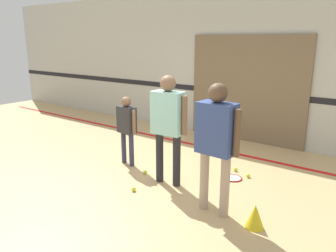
{
  "coord_description": "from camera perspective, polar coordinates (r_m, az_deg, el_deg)",
  "views": [
    {
      "loc": [
        2.95,
        -3.62,
        2.12
      ],
      "look_at": [
        0.21,
        0.09,
        0.9
      ],
      "focal_mm": 35.0,
      "sensor_mm": 36.0,
      "label": 1
    }
  ],
  "objects": [
    {
      "name": "ground_plane",
      "position": [
        5.13,
        -2.49,
        -9.64
      ],
      "size": [
        16.0,
        16.0,
        0.0
      ],
      "primitive_type": "plane",
      "color": "tan"
    },
    {
      "name": "wall_back",
      "position": [
        7.18,
        12.33,
        10.28
      ],
      "size": [
        16.0,
        0.07,
        3.2
      ],
      "color": "beige",
      "rests_on": "ground_plane"
    },
    {
      "name": "wall_panel",
      "position": [
        7.09,
        13.45,
        6.23
      ],
      "size": [
        2.55,
        0.05,
        2.22
      ],
      "color": "#756047",
      "rests_on": "ground_plane"
    },
    {
      "name": "floor_stripe",
      "position": [
        6.63,
        8.07,
        -3.96
      ],
      "size": [
        14.4,
        0.1,
        0.01
      ],
      "color": "red",
      "rests_on": "ground_plane"
    },
    {
      "name": "person_instructor",
      "position": [
        4.74,
        0.0,
        1.31
      ],
      "size": [
        0.62,
        0.29,
        1.64
      ],
      "rotation": [
        0.0,
        0.0,
        0.09
      ],
      "color": "#232328",
      "rests_on": "ground_plane"
    },
    {
      "name": "person_student_left",
      "position": [
        5.62,
        -7.2,
        0.47
      ],
      "size": [
        0.45,
        0.24,
        1.2
      ],
      "rotation": [
        0.0,
        0.0,
        -0.16
      ],
      "color": "#2D334C",
      "rests_on": "ground_plane"
    },
    {
      "name": "person_student_right",
      "position": [
        3.95,
        8.39,
        -1.61
      ],
      "size": [
        0.62,
        0.28,
        1.64
      ],
      "rotation": [
        0.0,
        0.0,
        3.08
      ],
      "color": "tan",
      "rests_on": "ground_plane"
    },
    {
      "name": "racket_spare_on_floor",
      "position": [
        5.3,
        11.15,
        -8.95
      ],
      "size": [
        0.31,
        0.52,
        0.03
      ],
      "rotation": [
        0.0,
        0.0,
        4.77
      ],
      "color": "red",
      "rests_on": "ground_plane"
    },
    {
      "name": "tennis_ball_near_instructor",
      "position": [
        4.83,
        -6.01,
        -10.88
      ],
      "size": [
        0.07,
        0.07,
        0.07
      ],
      "primitive_type": "sphere",
      "color": "#CCE038",
      "rests_on": "ground_plane"
    },
    {
      "name": "tennis_ball_by_spare_racket",
      "position": [
        5.4,
        13.79,
        -8.39
      ],
      "size": [
        0.07,
        0.07,
        0.07
      ],
      "primitive_type": "sphere",
      "color": "#CCE038",
      "rests_on": "ground_plane"
    },
    {
      "name": "tennis_ball_stray_left",
      "position": [
        5.6,
        11.69,
        -7.4
      ],
      "size": [
        0.07,
        0.07,
        0.07
      ],
      "primitive_type": "sphere",
      "color": "#CCE038",
      "rests_on": "ground_plane"
    },
    {
      "name": "tennis_ball_stray_right",
      "position": [
        5.38,
        -4.0,
        -8.05
      ],
      "size": [
        0.07,
        0.07,
        0.07
      ],
      "primitive_type": "sphere",
      "color": "#CCE038",
      "rests_on": "ground_plane"
    },
    {
      "name": "training_cone",
      "position": [
        4.05,
        14.9,
        -14.93
      ],
      "size": [
        0.22,
        0.22,
        0.29
      ],
      "color": "yellow",
      "rests_on": "ground_plane"
    }
  ]
}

